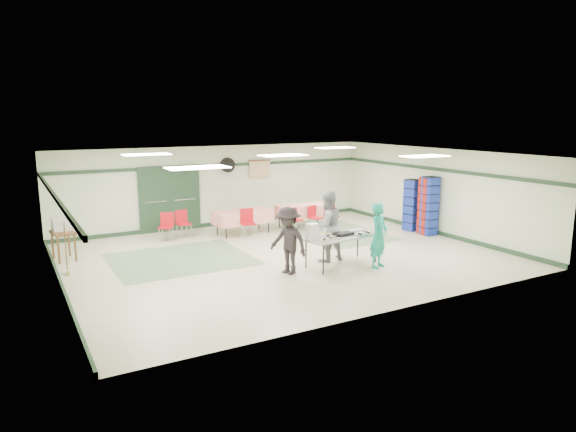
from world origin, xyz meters
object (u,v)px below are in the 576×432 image
volunteer_teal (379,236)px  chair_loose_a (183,221)px  volunteer_dark (288,241)px  office_printer (61,224)px  volunteer_grey (327,226)px  dining_table_b (243,216)px  chair_a (314,215)px  crate_stack_blue_a (430,206)px  broom (66,248)px  crate_stack_blue_b (412,205)px  chair_d (248,220)px  chair_loose_b (166,224)px  chair_c (331,213)px  crate_stack_red (427,206)px  printer_table (63,236)px  serving_table (342,237)px  chair_b (294,218)px  dining_table_a (303,210)px

volunteer_teal → chair_loose_a: (-3.22, 5.44, -0.29)m
volunteer_dark → office_printer: (-4.50, 4.08, 0.12)m
volunteer_grey → dining_table_b: size_ratio=0.96×
chair_a → crate_stack_blue_a: 3.66m
broom → chair_loose_a: bearing=34.7°
chair_loose_a → crate_stack_blue_b: (6.83, -2.68, 0.32)m
chair_d → chair_loose_b: bearing=167.8°
chair_c → crate_stack_blue_a: bearing=-45.3°
crate_stack_red → printer_table: size_ratio=2.17×
serving_table → crate_stack_blue_a: crate_stack_blue_a is taller
crate_stack_blue_b → chair_b: bearing=155.1°
volunteer_dark → crate_stack_blue_b: bearing=90.0°
crate_stack_red → printer_table: crate_stack_red is taller
printer_table → office_printer: bearing=82.8°
volunteer_dark → chair_c: volunteer_dark is taller
volunteer_teal → office_printer: bearing=119.1°
dining_table_b → broom: (-5.36, -1.80, 0.07)m
chair_loose_a → chair_c: bearing=-20.1°
dining_table_b → office_printer: office_printer is taller
chair_loose_a → crate_stack_red: crate_stack_red is taller
volunteer_dark → broom: volunteer_dark is taller
crate_stack_red → office_printer: (-10.30, 2.60, 0.02)m
chair_d → printer_table: chair_d is taller
chair_loose_b → office_printer: (-2.91, -0.51, 0.40)m
crate_stack_red → crate_stack_blue_b: size_ratio=1.08×
volunteer_dark → chair_d: (0.68, 3.76, -0.25)m
crate_stack_blue_a → printer_table: (-10.30, 2.53, -0.30)m
crate_stack_blue_a → crate_stack_red: (0.00, 0.13, -0.02)m
volunteer_dark → broom: bearing=-139.0°
chair_c → broom: (-8.31, -1.22, 0.15)m
crate_stack_blue_a → printer_table: crate_stack_blue_a is taller
serving_table → printer_table: size_ratio=2.52×
crate_stack_red → crate_stack_blue_a: bearing=-90.0°
serving_table → dining_table_a: (1.47, 4.36, -0.15)m
volunteer_dark → crate_stack_blue_b: (5.80, 2.13, 0.04)m
dining_table_b → chair_b: bearing=-25.5°
chair_c → crate_stack_red: 3.09m
serving_table → broom: size_ratio=1.70×
serving_table → dining_table_a: 4.60m
volunteer_teal → volunteer_dark: size_ratio=1.00×
serving_table → chair_c: 4.40m
serving_table → printer_table: (-6.01, 3.92, -0.10)m
broom → volunteer_grey: bearing=-16.9°
volunteer_grey → crate_stack_blue_a: 4.48m
volunteer_teal → chair_loose_b: size_ratio=1.89×
chair_b → chair_loose_b: chair_loose_b is taller
volunteer_dark → chair_d: bearing=149.6°
chair_c → volunteer_dark: bearing=-130.9°
serving_table → volunteer_teal: (0.68, -0.60, 0.08)m
chair_loose_a → volunteer_teal: bearing=-67.0°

